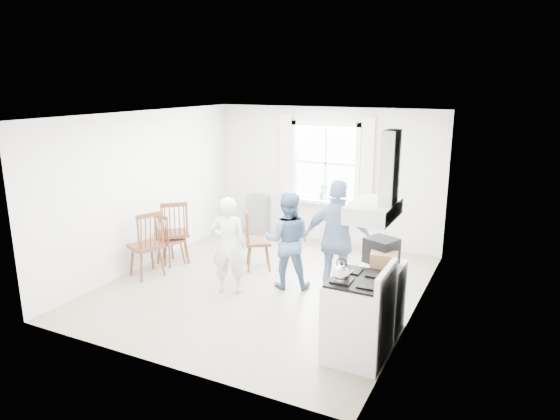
{
  "coord_description": "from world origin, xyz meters",
  "views": [
    {
      "loc": [
        3.39,
        -6.34,
        3.06
      ],
      "look_at": [
        0.15,
        0.2,
        1.17
      ],
      "focal_mm": 32.0,
      "sensor_mm": 36.0,
      "label": 1
    }
  ],
  "objects_px": {
    "windsor_chair_a": "(175,226)",
    "windsor_chair_b": "(165,234)",
    "low_cabinet": "(381,298)",
    "windsor_chair_c": "(149,238)",
    "person_right": "(338,240)",
    "person_mid": "(287,240)",
    "gas_stove": "(359,317)",
    "person_left": "(228,245)",
    "stereo_stack": "(381,251)"
  },
  "relations": [
    {
      "from": "gas_stove",
      "to": "person_right",
      "type": "xyz_separation_m",
      "value": [
        -0.78,
        1.43,
        0.38
      ]
    },
    {
      "from": "gas_stove",
      "to": "low_cabinet",
      "type": "distance_m",
      "value": 0.7
    },
    {
      "from": "windsor_chair_a",
      "to": "windsor_chair_b",
      "type": "bearing_deg",
      "value": -127.48
    },
    {
      "from": "person_left",
      "to": "person_mid",
      "type": "height_order",
      "value": "person_mid"
    },
    {
      "from": "windsor_chair_b",
      "to": "windsor_chair_c",
      "type": "relative_size",
      "value": 0.83
    },
    {
      "from": "low_cabinet",
      "to": "person_right",
      "type": "bearing_deg",
      "value": 139.16
    },
    {
      "from": "windsor_chair_a",
      "to": "person_mid",
      "type": "xyz_separation_m",
      "value": [
        2.15,
        -0.05,
        0.06
      ]
    },
    {
      "from": "windsor_chair_a",
      "to": "person_mid",
      "type": "height_order",
      "value": "person_mid"
    },
    {
      "from": "windsor_chair_a",
      "to": "person_left",
      "type": "xyz_separation_m",
      "value": [
        1.46,
        -0.61,
        0.05
      ]
    },
    {
      "from": "windsor_chair_c",
      "to": "person_left",
      "type": "distance_m",
      "value": 1.43
    },
    {
      "from": "low_cabinet",
      "to": "windsor_chair_b",
      "type": "xyz_separation_m",
      "value": [
        -3.9,
        0.66,
        0.1
      ]
    },
    {
      "from": "person_right",
      "to": "gas_stove",
      "type": "bearing_deg",
      "value": 112.13
    },
    {
      "from": "person_right",
      "to": "stereo_stack",
      "type": "bearing_deg",
      "value": 132.35
    },
    {
      "from": "windsor_chair_a",
      "to": "windsor_chair_c",
      "type": "xyz_separation_m",
      "value": [
        0.03,
        -0.69,
        -0.01
      ]
    },
    {
      "from": "person_left",
      "to": "gas_stove",
      "type": "bearing_deg",
      "value": 136.98
    },
    {
      "from": "stereo_stack",
      "to": "windsor_chair_c",
      "type": "xyz_separation_m",
      "value": [
        -3.74,
        0.09,
        -0.39
      ]
    },
    {
      "from": "gas_stove",
      "to": "windsor_chair_a",
      "type": "xyz_separation_m",
      "value": [
        -3.73,
        1.5,
        0.19
      ]
    },
    {
      "from": "stereo_stack",
      "to": "person_left",
      "type": "bearing_deg",
      "value": 175.7
    },
    {
      "from": "person_mid",
      "to": "person_right",
      "type": "bearing_deg",
      "value": 157.09
    },
    {
      "from": "windsor_chair_b",
      "to": "gas_stove",
      "type": "bearing_deg",
      "value": -19.56
    },
    {
      "from": "windsor_chair_a",
      "to": "windsor_chair_b",
      "type": "relative_size",
      "value": 1.22
    },
    {
      "from": "person_mid",
      "to": "person_right",
      "type": "relative_size",
      "value": 0.85
    },
    {
      "from": "low_cabinet",
      "to": "person_right",
      "type": "relative_size",
      "value": 0.52
    },
    {
      "from": "gas_stove",
      "to": "windsor_chair_b",
      "type": "bearing_deg",
      "value": 160.44
    },
    {
      "from": "windsor_chair_b",
      "to": "person_mid",
      "type": "xyz_separation_m",
      "value": [
        2.25,
        0.09,
        0.19
      ]
    },
    {
      "from": "person_mid",
      "to": "person_right",
      "type": "xyz_separation_m",
      "value": [
        0.81,
        -0.02,
        0.13
      ]
    },
    {
      "from": "person_mid",
      "to": "stereo_stack",
      "type": "bearing_deg",
      "value": 134.2
    },
    {
      "from": "person_left",
      "to": "windsor_chair_b",
      "type": "bearing_deg",
      "value": -38.36
    },
    {
      "from": "gas_stove",
      "to": "windsor_chair_b",
      "type": "relative_size",
      "value": 1.23
    },
    {
      "from": "windsor_chair_b",
      "to": "person_mid",
      "type": "height_order",
      "value": "person_mid"
    },
    {
      "from": "person_left",
      "to": "person_mid",
      "type": "xyz_separation_m",
      "value": [
        0.69,
        0.56,
        0.01
      ]
    },
    {
      "from": "low_cabinet",
      "to": "person_right",
      "type": "distance_m",
      "value": 1.19
    },
    {
      "from": "windsor_chair_a",
      "to": "person_right",
      "type": "xyz_separation_m",
      "value": [
        2.95,
        -0.07,
        0.19
      ]
    },
    {
      "from": "windsor_chair_c",
      "to": "low_cabinet",
      "type": "bearing_deg",
      "value": -1.59
    },
    {
      "from": "stereo_stack",
      "to": "windsor_chair_c",
      "type": "bearing_deg",
      "value": 178.69
    },
    {
      "from": "windsor_chair_b",
      "to": "windsor_chair_a",
      "type": "bearing_deg",
      "value": 52.52
    },
    {
      "from": "gas_stove",
      "to": "person_left",
      "type": "relative_size",
      "value": 0.77
    },
    {
      "from": "windsor_chair_c",
      "to": "person_right",
      "type": "height_order",
      "value": "person_right"
    },
    {
      "from": "person_right",
      "to": "windsor_chair_c",
      "type": "bearing_deg",
      "value": 5.75
    },
    {
      "from": "windsor_chair_c",
      "to": "person_right",
      "type": "xyz_separation_m",
      "value": [
        2.92,
        0.63,
        0.2
      ]
    },
    {
      "from": "stereo_stack",
      "to": "windsor_chair_a",
      "type": "bearing_deg",
      "value": 168.3
    },
    {
      "from": "gas_stove",
      "to": "person_left",
      "type": "bearing_deg",
      "value": 158.58
    },
    {
      "from": "gas_stove",
      "to": "windsor_chair_b",
      "type": "distance_m",
      "value": 4.07
    },
    {
      "from": "person_mid",
      "to": "person_left",
      "type": "bearing_deg",
      "value": 17.67
    },
    {
      "from": "low_cabinet",
      "to": "windsor_chair_c",
      "type": "xyz_separation_m",
      "value": [
        -3.77,
        0.1,
        0.22
      ]
    },
    {
      "from": "stereo_stack",
      "to": "person_left",
      "type": "relative_size",
      "value": 0.3
    },
    {
      "from": "windsor_chair_b",
      "to": "person_mid",
      "type": "distance_m",
      "value": 2.26
    },
    {
      "from": "gas_stove",
      "to": "stereo_stack",
      "type": "xyz_separation_m",
      "value": [
        0.03,
        0.72,
        0.57
      ]
    },
    {
      "from": "low_cabinet",
      "to": "person_mid",
      "type": "bearing_deg",
      "value": 155.52
    },
    {
      "from": "person_left",
      "to": "person_right",
      "type": "height_order",
      "value": "person_right"
    }
  ]
}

